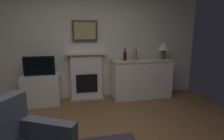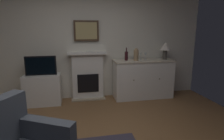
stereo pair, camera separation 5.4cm
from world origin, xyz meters
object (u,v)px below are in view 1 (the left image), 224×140
sideboard_cabinet (142,79)px  wine_glass_left (139,55)px  tv_set (39,66)px  vase_decorative (135,54)px  wine_bottle (125,56)px  wine_glass_center (144,55)px  tv_cabinet (41,90)px  fireplace_unit (86,76)px  framed_picture (85,31)px  table_lamp (164,47)px

sideboard_cabinet → wine_glass_left: (-0.07, 0.02, 0.57)m
wine_glass_left → tv_set: (-2.19, -0.03, -0.17)m
wine_glass_left → vase_decorative: size_ratio=0.59×
wine_bottle → wine_glass_center: 0.45m
wine_glass_center → vase_decorative: 0.25m
tv_set → vase_decorative: bearing=-1.2°
sideboard_cabinet → tv_cabinet: 2.26m
wine_glass_center → tv_set: (-2.30, -0.01, -0.17)m
fireplace_unit → tv_set: 1.04m
wine_glass_left → tv_cabinet: wine_glass_left is taller
tv_cabinet → framed_picture: bearing=12.0°
framed_picture → vase_decorative: (1.08, -0.27, -0.52)m
table_lamp → tv_set: (-2.78, -0.01, -0.33)m
fireplace_unit → wine_glass_left: fireplace_unit is taller
tv_set → table_lamp: bearing=0.2°
framed_picture → tv_set: size_ratio=0.89×
sideboard_cabinet → tv_set: (-2.26, -0.01, 0.40)m
wine_glass_center → tv_set: bearing=-179.7°
vase_decorative → tv_set: vase_decorative is taller
sideboard_cabinet → vase_decorative: vase_decorative is taller
framed_picture → wine_bottle: size_ratio=1.90×
table_lamp → wine_glass_center: 0.50m
table_lamp → wine_bottle: (-0.93, 0.03, -0.17)m
wine_glass_center → fireplace_unit: bearing=172.5°
table_lamp → wine_glass_center: table_lamp is taller
table_lamp → wine_glass_center: bearing=179.6°
fireplace_unit → vase_decorative: 1.21m
vase_decorative → tv_cabinet: (-2.05, 0.07, -0.72)m
tv_cabinet → wine_bottle: bearing=0.3°
sideboard_cabinet → vase_decorative: (-0.21, -0.05, 0.59)m
framed_picture → wine_bottle: bearing=-12.7°
wine_glass_center → tv_cabinet: size_ratio=0.22×
vase_decorative → wine_glass_center: bearing=12.2°
sideboard_cabinet → vase_decorative: 0.63m
table_lamp → wine_glass_left: (-0.59, 0.02, -0.16)m
fireplace_unit → wine_glass_left: size_ratio=6.67×
framed_picture → wine_bottle: (0.87, -0.20, -0.55)m
sideboard_cabinet → wine_glass_left: wine_glass_left is taller
wine_glass_left → tv_set: wine_glass_left is taller
fireplace_unit → table_lamp: 1.92m
wine_glass_center → wine_glass_left: bearing=170.6°
tv_set → tv_cabinet: bearing=90.0°
framed_picture → wine_glass_left: 1.35m
framed_picture → wine_glass_center: framed_picture is taller
framed_picture → vase_decorative: 1.23m
tv_cabinet → tv_set: bearing=-90.0°
table_lamp → wine_bottle: size_ratio=1.38×
table_lamp → wine_bottle: 0.95m
table_lamp → fireplace_unit: bearing=174.4°
fireplace_unit → tv_set: bearing=-169.2°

